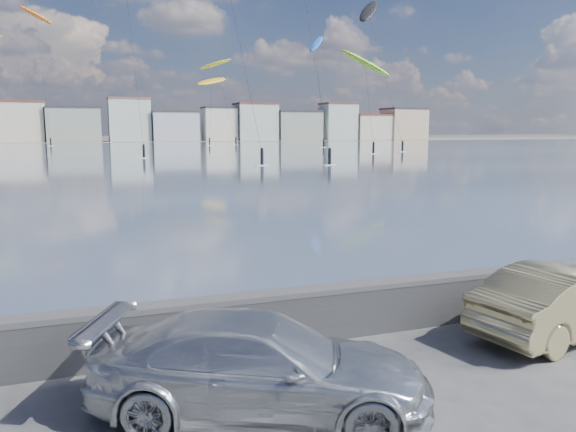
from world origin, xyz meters
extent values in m
plane|color=#333335|center=(0.00, 0.00, 0.00)|extent=(700.00, 700.00, 0.00)
cube|color=#323C50|center=(0.00, 91.50, 0.01)|extent=(500.00, 177.00, 0.00)
cube|color=#4C473D|center=(0.00, 200.00, 0.01)|extent=(500.00, 60.00, 0.00)
cube|color=#28282B|center=(0.00, 2.70, 0.45)|extent=(400.00, 0.35, 0.90)
cylinder|color=#28282B|center=(0.00, 2.70, 0.90)|extent=(400.00, 0.36, 0.36)
cube|color=beige|center=(-21.50, 186.00, 6.00)|extent=(14.00, 11.00, 12.00)
cube|color=brown|center=(-21.50, 186.00, 12.30)|extent=(14.28, 11.22, 0.60)
cube|color=gray|center=(-6.00, 186.00, 5.25)|extent=(16.00, 13.00, 10.50)
cube|color=#2D2D33|center=(-6.00, 186.00, 10.80)|extent=(16.32, 13.26, 0.60)
cube|color=#B7C6BC|center=(11.00, 186.00, 6.75)|extent=(13.00, 10.00, 13.50)
cube|color=brown|center=(11.00, 186.00, 13.80)|extent=(13.26, 10.20, 0.60)
cube|color=#B2B7C6|center=(25.50, 186.00, 4.75)|extent=(15.00, 12.00, 9.50)
cube|color=#383330|center=(25.50, 186.00, 9.80)|extent=(15.30, 12.24, 0.60)
cube|color=beige|center=(41.00, 186.00, 5.50)|extent=(11.00, 9.00, 11.00)
cube|color=#2D2D33|center=(41.00, 186.00, 11.30)|extent=(11.22, 9.18, 0.60)
cube|color=#B7C6BC|center=(54.00, 186.00, 6.25)|extent=(14.00, 11.00, 12.50)
cube|color=brown|center=(54.00, 186.00, 12.80)|extent=(14.28, 11.22, 0.60)
cube|color=gray|center=(69.50, 186.00, 5.00)|extent=(16.00, 12.00, 10.00)
cube|color=#2D2D33|center=(69.50, 186.00, 10.30)|extent=(16.32, 12.24, 0.60)
cube|color=#B7C6BC|center=(86.00, 186.00, 6.50)|extent=(12.00, 10.00, 13.00)
cube|color=brown|center=(86.00, 186.00, 13.30)|extent=(12.24, 10.20, 0.60)
cube|color=beige|center=(99.50, 186.00, 4.50)|extent=(14.00, 11.00, 9.00)
cube|color=brown|center=(99.50, 186.00, 9.30)|extent=(14.28, 11.22, 0.60)
cube|color=#CCB293|center=(114.00, 186.00, 5.75)|extent=(15.00, 12.00, 11.50)
cube|color=#2D2D33|center=(114.00, 186.00, 11.80)|extent=(15.30, 12.24, 0.60)
imported|color=silver|center=(-0.70, 0.39, 0.69)|extent=(5.14, 3.75, 1.38)
imported|color=tan|center=(5.73, 1.31, 0.69)|extent=(4.40, 2.29, 1.38)
ellipsoid|color=blue|center=(47.48, 114.80, 23.13)|extent=(6.46, 7.11, 5.17)
cube|color=white|center=(46.40, 107.55, 0.05)|extent=(1.40, 0.42, 0.08)
cylinder|color=black|center=(46.40, 107.55, 0.95)|extent=(0.36, 0.36, 1.70)
sphere|color=black|center=(46.40, 107.55, 1.85)|extent=(0.28, 0.28, 0.28)
cylinder|color=black|center=(46.94, 111.17, 12.21)|extent=(1.11, 7.29, 21.84)
cube|color=white|center=(15.31, 52.43, 0.05)|extent=(1.40, 0.42, 0.08)
cylinder|color=black|center=(15.31, 52.43, 0.95)|extent=(0.36, 0.36, 1.70)
sphere|color=black|center=(15.31, 52.43, 1.85)|extent=(0.28, 0.28, 0.28)
cylinder|color=black|center=(13.57, 56.59, 16.00)|extent=(3.52, 8.34, 29.40)
ellipsoid|color=#8CD826|center=(44.93, 85.85, 15.75)|extent=(8.58, 9.58, 6.51)
cube|color=white|center=(41.17, 74.91, 0.05)|extent=(1.40, 0.42, 0.08)
cylinder|color=black|center=(41.17, 74.91, 0.95)|extent=(0.36, 0.36, 1.70)
sphere|color=black|center=(41.17, 74.91, 1.85)|extent=(0.28, 0.28, 0.28)
cylinder|color=black|center=(43.05, 80.38, 8.52)|extent=(3.80, 10.97, 14.46)
cube|color=white|center=(22.54, 50.41, 0.05)|extent=(1.40, 0.42, 0.08)
cylinder|color=black|center=(22.54, 50.41, 0.95)|extent=(0.36, 0.36, 1.70)
sphere|color=black|center=(22.54, 50.41, 1.85)|extent=(0.28, 0.28, 0.28)
cylinder|color=black|center=(22.24, 56.10, 16.11)|extent=(0.63, 11.40, 29.64)
ellipsoid|color=#BF8C19|center=(29.22, 142.56, 16.44)|extent=(9.25, 5.43, 3.87)
cube|color=white|center=(25.85, 130.63, 0.05)|extent=(1.40, 0.42, 0.08)
cylinder|color=black|center=(25.85, 130.63, 0.95)|extent=(0.36, 0.36, 1.70)
sphere|color=black|center=(25.85, 130.63, 1.85)|extent=(0.28, 0.28, 0.28)
cylinder|color=black|center=(27.53, 136.60, 8.87)|extent=(3.41, 11.96, 15.16)
cube|color=white|center=(4.63, 73.07, 0.05)|extent=(1.40, 0.42, 0.08)
cylinder|color=black|center=(4.63, 73.07, 0.95)|extent=(0.36, 0.36, 1.70)
sphere|color=black|center=(4.63, 73.07, 1.85)|extent=(0.28, 0.28, 0.28)
cylinder|color=black|center=(3.78, 76.98, 18.51)|extent=(1.74, 7.86, 34.43)
ellipsoid|color=black|center=(48.82, 92.26, 26.05)|extent=(8.30, 9.21, 6.55)
cube|color=white|center=(49.85, 80.34, 0.05)|extent=(1.40, 0.42, 0.08)
cylinder|color=black|center=(49.85, 80.34, 0.95)|extent=(0.36, 0.36, 1.70)
sphere|color=black|center=(49.85, 80.34, 1.85)|extent=(0.28, 0.28, 0.28)
cylinder|color=black|center=(49.34, 86.30, 13.68)|extent=(1.06, 11.95, 24.76)
ellipsoid|color=yellow|center=(30.64, 144.34, 21.10)|extent=(9.17, 5.87, 3.41)
cube|color=white|center=(33.55, 134.61, 0.05)|extent=(1.40, 0.42, 0.08)
cylinder|color=black|center=(33.55, 134.61, 0.95)|extent=(0.36, 0.36, 1.70)
sphere|color=black|center=(33.55, 134.61, 1.85)|extent=(0.28, 0.28, 0.28)
cylinder|color=black|center=(32.09, 139.48, 11.20)|extent=(2.94, 9.76, 19.81)
ellipsoid|color=orange|center=(-12.60, 146.47, 31.21)|extent=(8.52, 4.12, 5.45)
cube|color=white|center=(-10.73, 139.50, 0.05)|extent=(1.40, 0.42, 0.08)
cylinder|color=black|center=(-10.73, 139.50, 0.95)|extent=(0.36, 0.36, 1.70)
sphere|color=black|center=(-10.73, 139.50, 1.85)|extent=(0.28, 0.28, 0.28)
cylinder|color=black|center=(-11.67, 142.99, 16.25)|extent=(1.90, 7.01, 29.91)
camera|label=1|loc=(-2.84, -6.72, 3.96)|focal=35.00mm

